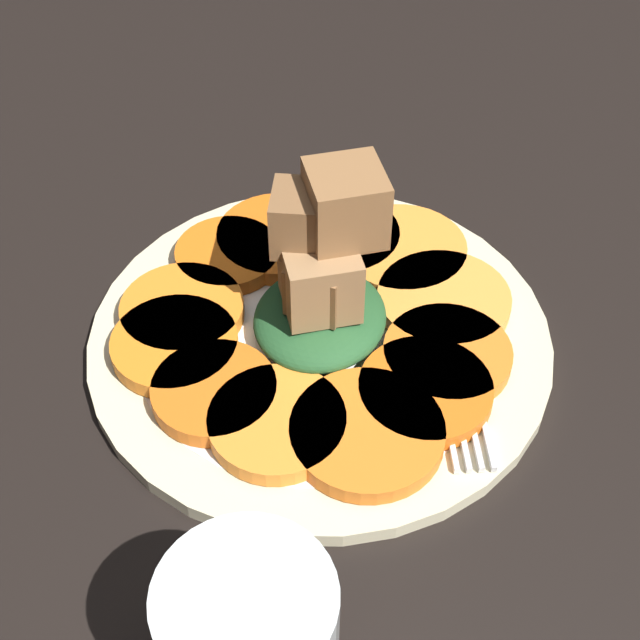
{
  "coord_description": "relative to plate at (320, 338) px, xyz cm",
  "views": [
    {
      "loc": [
        -35.67,
        -11.44,
        42.86
      ],
      "look_at": [
        0.0,
        0.0,
        4.1
      ],
      "focal_mm": 50.0,
      "sensor_mm": 36.0,
      "label": 1
    }
  ],
  "objects": [
    {
      "name": "table_slab",
      "position": [
        0.0,
        0.0,
        -1.52
      ],
      "size": [
        120.0,
        120.0,
        2.0
      ],
      "primitive_type": "cube",
      "color": "black",
      "rests_on": "ground"
    },
    {
      "name": "carrot_slice_7",
      "position": [
        8.19,
        -3.1,
        1.11
      ],
      "size": [
        8.52,
        8.52,
        1.07
      ],
      "primitive_type": "cylinder",
      "color": "orange",
      "rests_on": "plate"
    },
    {
      "name": "carrot_slice_3",
      "position": [
        -6.95,
        -4.92,
        1.11
      ],
      "size": [
        8.56,
        8.56,
        1.07
      ],
      "primitive_type": "cylinder",
      "color": "orange",
      "rests_on": "plate"
    },
    {
      "name": "plate",
      "position": [
        0.0,
        0.0,
        0.0
      ],
      "size": [
        28.37,
        28.37,
        1.05
      ],
      "color": "beige",
      "rests_on": "table_slab"
    },
    {
      "name": "center_pile",
      "position": [
        0.41,
        -0.03,
        4.75
      ],
      "size": [
        9.28,
        7.98,
        10.74
      ],
      "color": "#235128",
      "rests_on": "plate"
    },
    {
      "name": "carrot_slice_11",
      "position": [
        -1.37,
        8.53,
        1.11
      ],
      "size": [
        7.67,
        7.67,
        1.07
      ],
      "primitive_type": "cylinder",
      "color": "orange",
      "rests_on": "plate"
    },
    {
      "name": "carrot_slice_0",
      "position": [
        -4.2,
        7.77,
        1.11
      ],
      "size": [
        7.61,
        7.61,
        1.07
      ],
      "primitive_type": "cylinder",
      "color": "orange",
      "rests_on": "plate"
    },
    {
      "name": "carrot_slice_10",
      "position": [
        4.24,
        7.75,
        1.11
      ],
      "size": [
        6.92,
        6.92,
        1.07
      ],
      "primitive_type": "cylinder",
      "color": "orange",
      "rests_on": "plate"
    },
    {
      "name": "carrot_slice_1",
      "position": [
        -6.8,
        4.15,
        1.11
      ],
      "size": [
        7.18,
        7.18,
        1.07
      ],
      "primitive_type": "cylinder",
      "color": "orange",
      "rests_on": "plate"
    },
    {
      "name": "carrot_slice_5",
      "position": [
        0.23,
        -7.9,
        1.11
      ],
      "size": [
        7.62,
        7.62,
        1.07
      ],
      "primitive_type": "cylinder",
      "color": "orange",
      "rests_on": "plate"
    },
    {
      "name": "fork",
      "position": [
        1.15,
        -7.74,
        0.78
      ],
      "size": [
        18.55,
        8.58,
        0.4
      ],
      "rotation": [
        0.0,
        0.0,
        0.37
      ],
      "color": "silver",
      "rests_on": "plate"
    },
    {
      "name": "carrot_slice_2",
      "position": [
        -7.79,
        -0.14,
        1.11
      ],
      "size": [
        7.71,
        7.71,
        1.07
      ],
      "primitive_type": "cylinder",
      "color": "orange",
      "rests_on": "plate"
    },
    {
      "name": "carrot_slice_4",
      "position": [
        -3.11,
        -7.29,
        1.11
      ],
      "size": [
        7.69,
        7.69,
        1.07
      ],
      "primitive_type": "cylinder",
      "color": "orange",
      "rests_on": "plate"
    },
    {
      "name": "carrot_slice_9",
      "position": [
        6.94,
        5.13,
        1.11
      ],
      "size": [
        8.37,
        8.37,
        1.07
      ],
      "primitive_type": "cylinder",
      "color": "orange",
      "rests_on": "plate"
    },
    {
      "name": "carrot_slice_8",
      "position": [
        8.26,
        1.33,
        1.11
      ],
      "size": [
        8.22,
        8.22,
        1.07
      ],
      "primitive_type": "cylinder",
      "color": "orange",
      "rests_on": "plate"
    },
    {
      "name": "carrot_slice_6",
      "position": [
        4.42,
        -6.73,
        1.11
      ],
      "size": [
        8.37,
        8.37,
        1.07
      ],
      "primitive_type": "cylinder",
      "color": "#F9963A",
      "rests_on": "plate"
    }
  ]
}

